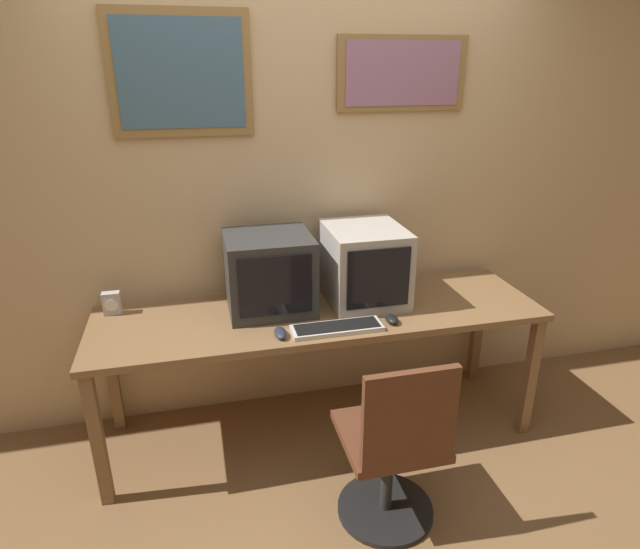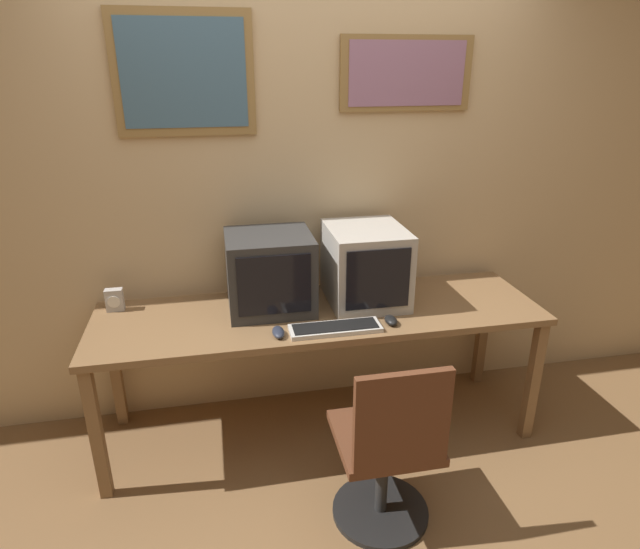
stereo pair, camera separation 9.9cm
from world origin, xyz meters
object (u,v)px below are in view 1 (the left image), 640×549
(desk_clock, at_px, (112,303))
(keyboard_main, at_px, (337,328))
(mouse_far_corner, at_px, (280,333))
(monitor_right, at_px, (364,264))
(monitor_left, at_px, (269,273))
(mouse_near_keyboard, at_px, (392,319))
(office_chair, at_px, (394,454))

(desk_clock, bearing_deg, keyboard_main, -22.63)
(keyboard_main, height_order, mouse_far_corner, mouse_far_corner)
(mouse_far_corner, bearing_deg, monitor_right, 31.48)
(desk_clock, bearing_deg, monitor_left, -8.47)
(monitor_right, height_order, mouse_far_corner, monitor_right)
(mouse_near_keyboard, bearing_deg, monitor_left, 150.72)
(keyboard_main, xyz_separation_m, office_chair, (0.13, -0.49, -0.38))
(monitor_right, distance_m, keyboard_main, 0.44)
(keyboard_main, height_order, desk_clock, desk_clock)
(mouse_near_keyboard, relative_size, mouse_far_corner, 0.86)
(desk_clock, bearing_deg, mouse_near_keyboard, -17.66)
(mouse_near_keyboard, bearing_deg, mouse_far_corner, -178.79)
(monitor_left, xyz_separation_m, monitor_right, (0.51, -0.01, 0.00))
(keyboard_main, relative_size, office_chair, 0.51)
(monitor_right, xyz_separation_m, desk_clock, (-1.32, 0.13, -0.15))
(monitor_left, height_order, monitor_right, monitor_right)
(monitor_right, bearing_deg, office_chair, -97.87)
(mouse_near_keyboard, xyz_separation_m, desk_clock, (-1.37, 0.44, 0.04))
(monitor_left, bearing_deg, desk_clock, 171.53)
(keyboard_main, relative_size, mouse_near_keyboard, 4.46)
(monitor_right, xyz_separation_m, keyboard_main, (-0.24, -0.32, -0.19))
(keyboard_main, height_order, office_chair, office_chair)
(keyboard_main, bearing_deg, mouse_far_corner, 179.43)
(keyboard_main, height_order, mouse_near_keyboard, mouse_near_keyboard)
(mouse_far_corner, bearing_deg, keyboard_main, -0.57)
(desk_clock, bearing_deg, monitor_right, -5.73)
(monitor_left, height_order, office_chair, monitor_left)
(keyboard_main, distance_m, mouse_far_corner, 0.28)
(keyboard_main, bearing_deg, office_chair, -75.70)
(office_chair, bearing_deg, monitor_left, 115.98)
(keyboard_main, bearing_deg, monitor_right, 53.31)
(keyboard_main, bearing_deg, mouse_near_keyboard, 2.93)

